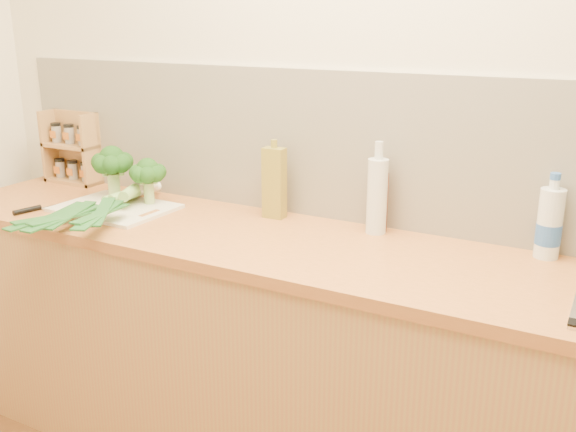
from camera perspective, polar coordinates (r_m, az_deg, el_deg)
room_shell at (r=2.27m, az=7.15°, el=5.82°), size 3.50×3.50×3.50m
counter at (r=2.28m, az=3.73°, el=-13.51°), size 3.20×0.62×0.90m
chopping_board at (r=2.58m, az=-15.12°, el=0.70°), size 0.45×0.34×0.01m
broccoli_left at (r=2.67m, az=-15.36°, el=4.60°), size 0.16×0.17×0.21m
broccoli_right at (r=2.56m, az=-12.36°, el=3.76°), size 0.14×0.14×0.18m
leek_front at (r=2.57m, az=-15.78°, el=1.31°), size 0.13×0.71×0.04m
leek_mid at (r=2.51m, az=-15.45°, el=1.33°), size 0.11×0.68×0.04m
leek_back at (r=2.45m, az=-14.63°, el=1.51°), size 0.27×0.59×0.04m
chefs_knife at (r=2.66m, az=-21.53°, el=0.61°), size 0.09×0.27×0.02m
spice_rack at (r=3.04m, az=-18.52°, el=5.44°), size 0.26×0.11×0.32m
oil_tin at (r=2.36m, az=-1.23°, el=3.00°), size 0.08×0.05×0.29m
glass_bottle at (r=2.21m, az=7.92°, el=1.87°), size 0.07×0.07×0.32m
amber_bottle at (r=2.23m, az=8.06°, el=1.32°), size 0.06×0.06×0.26m
water_bottle at (r=2.13m, az=22.21°, el=-0.78°), size 0.08×0.08×0.25m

